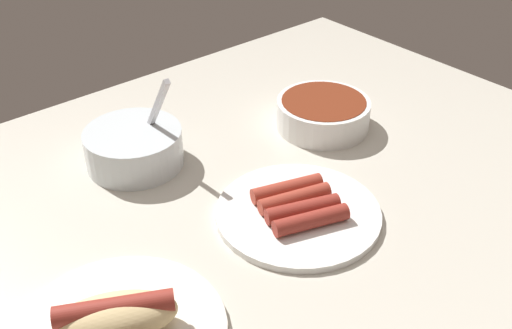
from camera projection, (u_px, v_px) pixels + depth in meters
The scene contains 5 objects.
ground_plane at pixel (250, 217), 83.64cm from camera, with size 120.00×90.00×3.00cm, color beige.
bowl_coleslaw at pixel (134, 146), 90.16cm from camera, with size 14.67×14.67×15.56cm.
plate_sausages at pixel (298, 211), 80.82cm from camera, with size 22.35×22.35×3.23cm.
plate_hotdog_assembled at pixel (119, 327), 63.28cm from camera, with size 23.24×23.24×5.61cm.
bowl_chili at pixel (323, 112), 99.45cm from camera, with size 15.43×15.43×4.96cm.
Camera 1 is at (-41.36, -50.20, 51.58)cm, focal length 42.21 mm.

